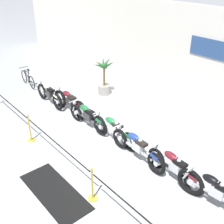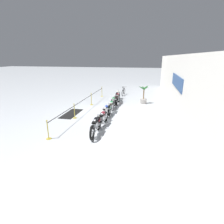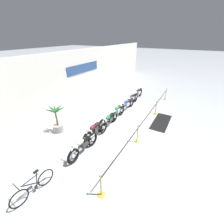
{
  "view_description": "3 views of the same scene",
  "coord_description": "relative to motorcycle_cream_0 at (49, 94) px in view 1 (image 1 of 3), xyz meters",
  "views": [
    {
      "loc": [
        6.37,
        -4.7,
        5.67
      ],
      "look_at": [
        -0.47,
        1.1,
        0.81
      ],
      "focal_mm": 45.0,
      "sensor_mm": 36.0,
      "label": 1
    },
    {
      "loc": [
        12.5,
        3.43,
        4.07
      ],
      "look_at": [
        1.17,
        1.01,
        0.41
      ],
      "focal_mm": 28.0,
      "sensor_mm": 36.0,
      "label": 2
    },
    {
      "loc": [
        -8.24,
        -3.57,
        5.26
      ],
      "look_at": [
        -0.68,
        0.75,
        0.73
      ],
      "focal_mm": 24.0,
      "sensor_mm": 36.0,
      "label": 3
    }
  ],
  "objects": [
    {
      "name": "motorcycle_blue_4",
      "position": [
        5.33,
        0.14,
        -0.01
      ],
      "size": [
        2.41,
        0.62,
        0.93
      ],
      "color": "black",
      "rests_on": "ground"
    },
    {
      "name": "bicycle",
      "position": [
        -2.58,
        0.2,
        -0.1
      ],
      "size": [
        1.69,
        0.48,
        0.94
      ],
      "color": "black",
      "rests_on": "ground"
    },
    {
      "name": "motorcycle_green_3",
      "position": [
        4.07,
        0.25,
        -0.01
      ],
      "size": [
        2.25,
        0.62,
        0.93
      ],
      "color": "black",
      "rests_on": "ground"
    },
    {
      "name": "motorcycle_maroon_1",
      "position": [
        1.28,
        0.24,
        0.01
      ],
      "size": [
        2.24,
        0.62,
        0.98
      ],
      "color": "black",
      "rests_on": "ground"
    },
    {
      "name": "motorcycle_cream_0",
      "position": [
        0.0,
        0.0,
        0.0
      ],
      "size": [
        2.15,
        0.62,
        0.95
      ],
      "color": "black",
      "rests_on": "ground"
    },
    {
      "name": "potted_palm_left_of_row",
      "position": [
        0.72,
        2.53,
        0.27
      ],
      "size": [
        1.08,
        1.0,
        1.75
      ],
      "color": "gray",
      "rests_on": "ground"
    },
    {
      "name": "stanchion_far_left",
      "position": [
        2.43,
        -1.97,
        0.27
      ],
      "size": [
        10.61,
        0.28,
        1.05
      ],
      "color": "gold",
      "rests_on": "ground"
    },
    {
      "name": "motorcycle_black_6",
      "position": [
        8.03,
        0.24,
        0.02
      ],
      "size": [
        2.21,
        0.62,
        0.97
      ],
      "color": "black",
      "rests_on": "ground"
    },
    {
      "name": "floor_banner",
      "position": [
        4.91,
        -2.63,
        -0.46
      ],
      "size": [
        2.46,
        0.99,
        0.01
      ],
      "primitive_type": "cube",
      "rotation": [
        0.0,
        0.0,
        0.01
      ],
      "color": "black",
      "rests_on": "ground"
    },
    {
      "name": "back_wall",
      "position": [
        4.0,
        4.66,
        1.64
      ],
      "size": [
        28.0,
        0.29,
        4.2
      ],
      "color": "silver",
      "rests_on": "ground"
    },
    {
      "name": "motorcycle_maroon_5",
      "position": [
        6.7,
        0.28,
        -0.01
      ],
      "size": [
        2.11,
        0.62,
        0.92
      ],
      "color": "black",
      "rests_on": "ground"
    },
    {
      "name": "stanchion_mid_left",
      "position": [
        2.14,
        -1.97,
        -0.11
      ],
      "size": [
        0.28,
        0.28,
        1.05
      ],
      "color": "gold",
      "rests_on": "ground"
    },
    {
      "name": "stanchion_mid_right",
      "position": [
        5.79,
        -1.97,
        -0.11
      ],
      "size": [
        0.28,
        0.28,
        1.05
      ],
      "color": "gold",
      "rests_on": "ground"
    },
    {
      "name": "ground_plane",
      "position": [
        3.99,
        -0.46,
        -0.47
      ],
      "size": [
        120.0,
        120.0,
        0.0
      ],
      "primitive_type": "plane",
      "color": "#B2B7BC"
    },
    {
      "name": "motorcycle_green_2",
      "position": [
        2.7,
        0.12,
        -0.0
      ],
      "size": [
        2.18,
        0.62,
        0.92
      ],
      "color": "black",
      "rests_on": "ground"
    }
  ]
}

